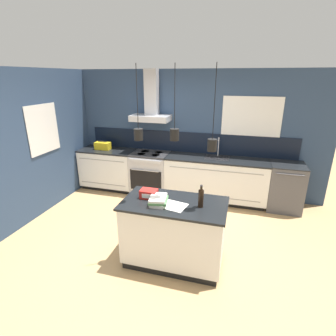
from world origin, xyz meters
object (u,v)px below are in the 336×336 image
oven_range (151,173)px  book_stack (158,200)px  red_supply_box (149,194)px  yellow_toolbox (103,146)px  dishwasher (285,187)px  bottle_on_island (201,198)px

oven_range → book_stack: bearing=-67.9°
red_supply_box → yellow_toolbox: size_ratio=0.66×
yellow_toolbox → dishwasher: bearing=-0.0°
book_stack → red_supply_box: (-0.18, 0.15, 0.00)m
dishwasher → red_supply_box: (-2.03, -2.05, 0.51)m
bottle_on_island → yellow_toolbox: 3.31m
dishwasher → bottle_on_island: bottle_on_island is taller
bottle_on_island → red_supply_box: bottle_on_island is taller
book_stack → yellow_toolbox: yellow_toolbox is taller
oven_range → red_supply_box: 2.23m
book_stack → yellow_toolbox: size_ratio=0.93×
red_supply_box → oven_range: bearing=109.1°
dishwasher → yellow_toolbox: (-3.85, 0.00, 0.54)m
oven_range → book_stack: (0.89, -2.19, 0.51)m
book_stack → yellow_toolbox: bearing=132.5°
book_stack → yellow_toolbox: (-2.01, 2.20, 0.03)m
oven_range → red_supply_box: size_ratio=4.08×
oven_range → dishwasher: size_ratio=1.00×
book_stack → red_supply_box: size_ratio=1.41×
bottle_on_island → yellow_toolbox: bottle_on_island is taller
bottle_on_island → red_supply_box: 0.72m
oven_range → dishwasher: bearing=0.1°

